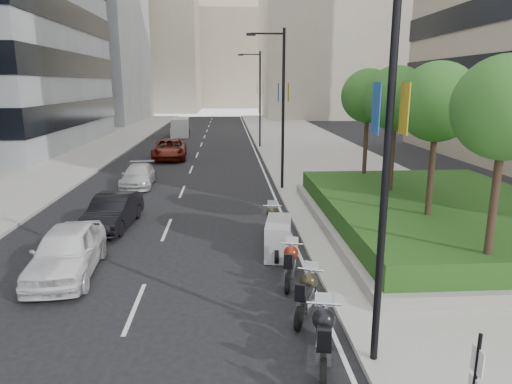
{
  "coord_description": "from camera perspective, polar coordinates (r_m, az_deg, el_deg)",
  "views": [
    {
      "loc": [
        1.13,
        -7.78,
        6.07
      ],
      "look_at": [
        2.22,
        9.27,
        2.0
      ],
      "focal_mm": 32.0,
      "sensor_mm": 36.0,
      "label": 1
    }
  ],
  "objects": [
    {
      "name": "sidewalk_right",
      "position": [
        39.06,
        8.04,
        4.44
      ],
      "size": [
        10.0,
        100.0,
        0.15
      ],
      "primitive_type": "cube",
      "color": "#9E9B93",
      "rests_on": "ground"
    },
    {
      "name": "sidewalk_left",
      "position": [
        40.45,
        -22.6,
        3.84
      ],
      "size": [
        8.0,
        100.0,
        0.15
      ],
      "primitive_type": "cube",
      "color": "#9E9B93",
      "rests_on": "ground"
    },
    {
      "name": "lane_edge",
      "position": [
        38.35,
        0.24,
        4.3
      ],
      "size": [
        0.12,
        100.0,
        0.01
      ],
      "primitive_type": "cube",
      "color": "silver",
      "rests_on": "ground"
    },
    {
      "name": "lane_centre",
      "position": [
        38.36,
        -7.55,
        4.18
      ],
      "size": [
        0.12,
        100.0,
        0.01
      ],
      "primitive_type": "cube",
      "color": "silver",
      "rests_on": "ground"
    },
    {
      "name": "building_grey_far",
      "position": [
        82.23,
        -22.67,
        18.65
      ],
      "size": [
        22.0,
        26.0,
        30.0
      ],
      "primitive_type": "cube",
      "color": "gray",
      "rests_on": "ground"
    },
    {
      "name": "building_cream_right",
      "position": [
        91.02,
        10.31,
        20.73
      ],
      "size": [
        28.0,
        24.0,
        36.0
      ],
      "primitive_type": "cube",
      "color": "#B7AD93",
      "rests_on": "ground"
    },
    {
      "name": "building_cream_left",
      "position": [
        110.01,
        -14.42,
        18.7
      ],
      "size": [
        26.0,
        24.0,
        34.0
      ],
      "primitive_type": "cube",
      "color": "#B7AD93",
      "rests_on": "ground"
    },
    {
      "name": "building_cream_centre",
      "position": [
        128.44,
        -3.43,
        19.15
      ],
      "size": [
        30.0,
        24.0,
        38.0
      ],
      "primitive_type": "cube",
      "color": "#B7AD93",
      "rests_on": "ground"
    },
    {
      "name": "planter",
      "position": [
        20.68,
        21.97,
        -3.66
      ],
      "size": [
        10.0,
        14.0,
        0.4
      ],
      "primitive_type": "cube",
      "color": "gray",
      "rests_on": "sidewalk_right"
    },
    {
      "name": "hedge",
      "position": [
        20.52,
        22.11,
        -2.06
      ],
      "size": [
        9.4,
        13.4,
        0.8
      ],
      "primitive_type": "cube",
      "color": "#113C13",
      "rests_on": "planter"
    },
    {
      "name": "tree_0",
      "position": [
        13.92,
        28.74,
        9.12
      ],
      "size": [
        2.8,
        2.8,
        6.3
      ],
      "color": "#332319",
      "rests_on": "planter"
    },
    {
      "name": "tree_1",
      "position": [
        17.43,
        21.74,
        10.35
      ],
      "size": [
        2.8,
        2.8,
        6.3
      ],
      "color": "#332319",
      "rests_on": "planter"
    },
    {
      "name": "tree_2",
      "position": [
        21.12,
        17.1,
        11.07
      ],
      "size": [
        2.8,
        2.8,
        6.3
      ],
      "color": "#332319",
      "rests_on": "planter"
    },
    {
      "name": "tree_3",
      "position": [
        24.91,
        13.85,
        11.53
      ],
      "size": [
        2.8,
        2.8,
        6.3
      ],
      "color": "#332319",
      "rests_on": "planter"
    },
    {
      "name": "lamp_post_0",
      "position": [
        9.34,
        15.32,
        6.75
      ],
      "size": [
        2.34,
        0.45,
        9.0
      ],
      "color": "black",
      "rests_on": "ground"
    },
    {
      "name": "lamp_post_1",
      "position": [
        25.98,
        3.08,
        11.16
      ],
      "size": [
        2.34,
        0.45,
        9.0
      ],
      "color": "black",
      "rests_on": "ground"
    },
    {
      "name": "lamp_post_2",
      "position": [
        43.9,
        0.3,
        12.09
      ],
      "size": [
        2.34,
        0.45,
        9.0
      ],
      "color": "black",
      "rests_on": "ground"
    },
    {
      "name": "motorcycle_2",
      "position": [
        10.61,
        8.43,
        -17.54
      ],
      "size": [
        0.83,
        2.38,
        1.2
      ],
      "rotation": [
        0.0,
        0.0,
        1.37
      ],
      "color": "black",
      "rests_on": "ground"
    },
    {
      "name": "motorcycle_3",
      "position": [
        12.55,
        6.33,
        -12.56
      ],
      "size": [
        1.04,
        2.11,
        1.11
      ],
      "rotation": [
        0.0,
        0.0,
        1.18
      ],
      "color": "black",
      "rests_on": "ground"
    },
    {
      "name": "motorcycle_4",
      "position": [
        14.47,
        4.3,
        -8.93
      ],
      "size": [
        0.79,
        2.16,
        1.09
      ],
      "rotation": [
        0.0,
        0.0,
        1.34
      ],
      "color": "black",
      "rests_on": "ground"
    },
    {
      "name": "motorcycle_5",
      "position": [
        16.56,
        2.81,
        -5.74
      ],
      "size": [
        1.19,
        2.24,
        1.29
      ],
      "rotation": [
        0.0,
        0.0,
        1.41
      ],
      "color": "black",
      "rests_on": "ground"
    },
    {
      "name": "motorcycle_6",
      "position": [
        18.67,
        1.97,
        -3.64
      ],
      "size": [
        0.75,
        2.26,
        1.13
      ],
      "rotation": [
        0.0,
        0.0,
        1.42
      ],
      "color": "black",
      "rests_on": "ground"
    },
    {
      "name": "car_a",
      "position": [
        16.05,
        -22.56,
        -6.86
      ],
      "size": [
        2.2,
        4.8,
        1.59
      ],
      "primitive_type": "imported",
      "rotation": [
        0.0,
        0.0,
        0.07
      ],
      "color": "white",
      "rests_on": "ground"
    },
    {
      "name": "car_b",
      "position": [
        20.57,
        -17.44,
        -2.32
      ],
      "size": [
        1.89,
        4.48,
        1.44
      ],
      "primitive_type": "imported",
      "rotation": [
        0.0,
        0.0,
        -0.08
      ],
      "color": "black",
      "rests_on": "ground"
    },
    {
      "name": "car_c",
      "position": [
        28.54,
        -14.51,
        2.0
      ],
      "size": [
        1.98,
        4.49,
        1.28
      ],
      "primitive_type": "imported",
      "rotation": [
        0.0,
        0.0,
        0.04
      ],
      "color": "#B8B8BA",
      "rests_on": "ground"
    },
    {
      "name": "car_d",
      "position": [
        38.46,
        -10.76,
        5.29
      ],
      "size": [
        3.02,
        5.95,
        1.61
      ],
      "primitive_type": "imported",
      "rotation": [
        0.0,
        0.0,
        0.06
      ],
      "color": "#59140A",
      "rests_on": "ground"
    },
    {
      "name": "delivery_van",
      "position": [
        55.04,
        -9.44,
        7.91
      ],
      "size": [
        2.16,
        5.09,
        2.1
      ],
      "rotation": [
        0.0,
        0.0,
        0.05
      ],
      "color": "#B6B7B9",
      "rests_on": "ground"
    }
  ]
}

